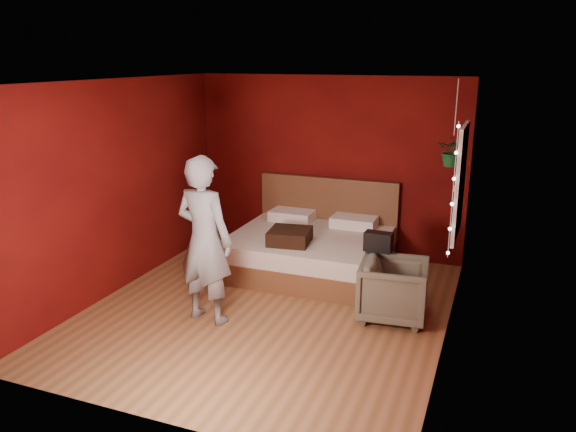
{
  "coord_description": "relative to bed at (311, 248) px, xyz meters",
  "views": [
    {
      "loc": [
        2.39,
        -5.52,
        2.85
      ],
      "look_at": [
        0.09,
        0.4,
        1.04
      ],
      "focal_mm": 35.0,
      "sensor_mm": 36.0,
      "label": 1
    }
  ],
  "objects": [
    {
      "name": "armchair",
      "position": [
        1.35,
        -1.11,
        0.04
      ],
      "size": [
        0.81,
        0.79,
        0.68
      ],
      "primitive_type": "imported",
      "rotation": [
        0.0,
        0.0,
        1.67
      ],
      "color": "#5C5949",
      "rests_on": "ground"
    },
    {
      "name": "window",
      "position": [
        1.92,
        -0.51,
        1.2
      ],
      "size": [
        0.05,
        0.97,
        1.27
      ],
      "color": "white",
      "rests_on": "room_walls"
    },
    {
      "name": "bed",
      "position": [
        0.0,
        0.0,
        0.0
      ],
      "size": [
        2.08,
        1.77,
        1.15
      ],
      "color": "brown",
      "rests_on": "ground"
    },
    {
      "name": "floor",
      "position": [
        -0.04,
        -1.41,
        -0.3
      ],
      "size": [
        4.5,
        4.5,
        0.0
      ],
      "primitive_type": "plane",
      "color": "#945F3B",
      "rests_on": "ground"
    },
    {
      "name": "room_walls",
      "position": [
        -0.04,
        -1.41,
        1.38
      ],
      "size": [
        4.04,
        4.54,
        2.62
      ],
      "color": "#660F0A",
      "rests_on": "ground"
    },
    {
      "name": "person",
      "position": [
        -0.58,
        -1.89,
        0.64
      ],
      "size": [
        0.74,
        0.54,
        1.87
      ],
      "primitive_type": "imported",
      "rotation": [
        0.0,
        0.0,
        3.0
      ],
      "color": "slate",
      "rests_on": "ground"
    },
    {
      "name": "hanging_plant",
      "position": [
        1.77,
        0.05,
        1.45
      ],
      "size": [
        0.38,
        0.35,
        1.04
      ],
      "color": "silver",
      "rests_on": "room_walls"
    },
    {
      "name": "throw_pillow",
      "position": [
        -0.12,
        -0.5,
        0.31
      ],
      "size": [
        0.58,
        0.58,
        0.18
      ],
      "primitive_type": "cube",
      "rotation": [
        0.0,
        0.0,
        0.13
      ],
      "color": "black",
      "rests_on": "bed"
    },
    {
      "name": "handbag",
      "position": [
        1.1,
        -0.84,
        0.49
      ],
      "size": [
        0.33,
        0.18,
        0.23
      ],
      "primitive_type": "cube",
      "rotation": [
        0.0,
        0.0,
        -0.06
      ],
      "color": "black",
      "rests_on": "armchair"
    },
    {
      "name": "fairy_lights",
      "position": [
        1.9,
        -1.04,
        1.2
      ],
      "size": [
        0.04,
        0.04,
        1.45
      ],
      "color": "silver",
      "rests_on": "room_walls"
    }
  ]
}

